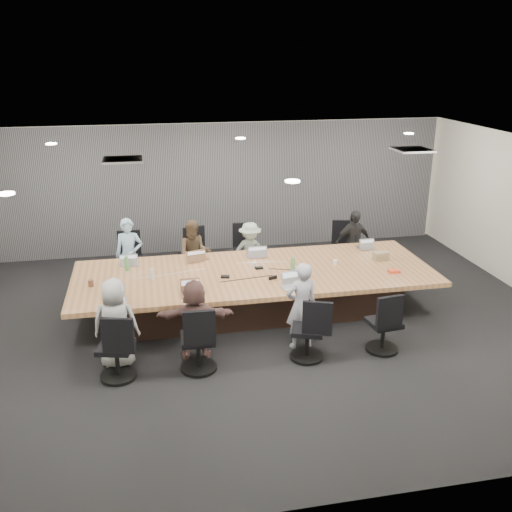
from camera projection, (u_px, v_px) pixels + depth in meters
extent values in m
cube|color=black|center=(261.00, 324.00, 9.35)|extent=(10.00, 8.00, 0.00)
cube|color=white|center=(261.00, 153.00, 8.40)|extent=(10.00, 8.00, 0.00)
cube|color=beige|center=(224.00, 187.00, 12.56)|extent=(10.00, 0.00, 2.80)
cube|color=beige|center=(351.00, 380.00, 5.18)|extent=(10.00, 0.00, 2.80)
cube|color=slate|center=(224.00, 188.00, 12.49)|extent=(9.80, 0.04, 2.80)
cube|color=#2F1E17|center=(255.00, 294.00, 9.70)|extent=(4.80, 1.40, 0.66)
cube|color=tan|center=(255.00, 274.00, 9.57)|extent=(6.00, 2.20, 0.08)
imported|color=#94BAD8|center=(129.00, 255.00, 10.44)|extent=(0.54, 0.38, 1.39)
cube|color=#B2B2B7|center=(129.00, 263.00, 9.91)|extent=(0.32, 0.22, 0.02)
imported|color=brown|center=(195.00, 254.00, 10.67)|extent=(0.68, 0.55, 1.29)
cube|color=#8C6647|center=(197.00, 258.00, 10.13)|extent=(0.40, 0.32, 0.02)
imported|color=#91A593|center=(250.00, 253.00, 10.89)|extent=(0.82, 0.54, 1.19)
cube|color=#B2B2B7|center=(256.00, 254.00, 10.33)|extent=(0.35, 0.24, 0.02)
imported|color=#272727|center=(353.00, 243.00, 11.25)|extent=(0.80, 0.41, 1.31)
cube|color=#B2B2B7|center=(364.00, 247.00, 10.71)|extent=(0.29, 0.20, 0.02)
imported|color=#A9A9A9|center=(116.00, 323.00, 7.93)|extent=(0.69, 0.50, 1.31)
cube|color=#B2B2B7|center=(116.00, 301.00, 8.40)|extent=(0.36, 0.28, 0.02)
imported|color=brown|center=(195.00, 320.00, 8.15)|extent=(1.15, 0.49, 1.21)
cube|color=#8C6647|center=(191.00, 295.00, 8.61)|extent=(0.30, 0.21, 0.02)
imported|color=#A2A2B2|center=(301.00, 306.00, 8.42)|extent=(0.54, 0.39, 1.36)
cube|color=#B2B2B7|center=(292.00, 287.00, 8.90)|extent=(0.35, 0.27, 0.02)
cylinder|color=#569F57|center=(127.00, 264.00, 9.55)|extent=(0.09, 0.09, 0.25)
cylinder|color=#569F57|center=(293.00, 265.00, 9.46)|extent=(0.09, 0.09, 0.26)
cylinder|color=silver|center=(152.00, 275.00, 9.16)|extent=(0.08, 0.08, 0.20)
cylinder|color=white|center=(254.00, 265.00, 9.73)|extent=(0.08, 0.08, 0.09)
cylinder|color=white|center=(335.00, 263.00, 9.82)|extent=(0.10, 0.10, 0.10)
cylinder|color=brown|center=(91.00, 283.00, 8.94)|extent=(0.09, 0.09, 0.10)
cube|color=black|center=(225.00, 277.00, 9.30)|extent=(0.16, 0.12, 0.03)
cube|color=black|center=(259.00, 268.00, 9.68)|extent=(0.14, 0.09, 0.03)
cube|color=black|center=(273.00, 278.00, 9.22)|extent=(0.14, 0.08, 0.05)
cube|color=#978360|center=(381.00, 256.00, 10.09)|extent=(0.27, 0.19, 0.14)
cube|color=#F04523|center=(394.00, 271.00, 9.51)|extent=(0.19, 0.12, 0.04)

